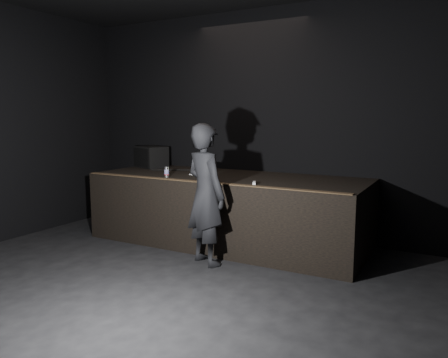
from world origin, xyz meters
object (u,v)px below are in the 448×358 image
stage_riser (228,209)px  beer_can (167,172)px  stage_monitor (151,157)px  person (206,195)px  laptop (203,171)px

stage_riser → beer_can: beer_can is taller
stage_monitor → beer_can: stage_monitor is taller
beer_can → person: size_ratio=0.09×
stage_monitor → beer_can: size_ratio=4.16×
laptop → stage_riser: bearing=29.7°
stage_riser → stage_monitor: (-1.67, 0.35, 0.68)m
stage_monitor → laptop: stage_monitor is taller
person → stage_riser: bearing=-54.2°
stage_monitor → stage_riser: bearing=10.7°
beer_can → stage_riser: bearing=39.9°
beer_can → person: person is taller
stage_riser → laptop: 0.67m
beer_can → person: 0.97m
person → stage_monitor: bearing=-10.7°
stage_monitor → beer_can: bearing=-20.3°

